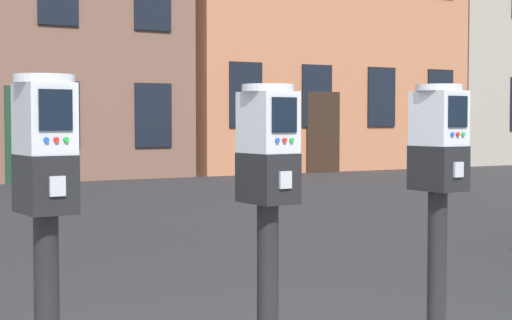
% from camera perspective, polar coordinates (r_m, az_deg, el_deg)
% --- Properties ---
extents(parking_meter_near_kerb, '(0.23, 0.26, 1.40)m').
position_cam_1_polar(parking_meter_near_kerb, '(3.01, -14.53, -2.45)').
color(parking_meter_near_kerb, black).
rests_on(parking_meter_near_kerb, sidewalk_slab).
extents(parking_meter_twin_adjacent, '(0.23, 0.26, 1.38)m').
position_cam_1_polar(parking_meter_twin_adjacent, '(3.36, 0.84, -2.00)').
color(parking_meter_twin_adjacent, black).
rests_on(parking_meter_twin_adjacent, sidewalk_slab).
extents(parking_meter_end_of_row, '(0.23, 0.26, 1.40)m').
position_cam_1_polar(parking_meter_end_of_row, '(3.90, 12.64, -1.21)').
color(parking_meter_end_of_row, black).
rests_on(parking_meter_end_of_row, sidewalk_slab).
extents(townhouse_green_painted, '(8.48, 5.35, 10.10)m').
position_cam_1_polar(townhouse_green_painted, '(29.52, 17.24, 9.89)').
color(townhouse_green_painted, '#9E9384').
rests_on(townhouse_green_painted, ground_plane).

